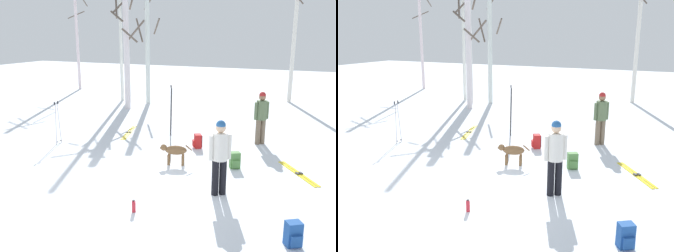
% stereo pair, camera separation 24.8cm
% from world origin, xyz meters
% --- Properties ---
extents(ground_plane, '(60.00, 60.00, 0.00)m').
position_xyz_m(ground_plane, '(0.00, 0.00, 0.00)').
color(ground_plane, white).
extents(person_0, '(0.43, 0.36, 1.72)m').
position_xyz_m(person_0, '(1.90, 0.55, 0.98)').
color(person_0, black).
rests_on(person_0, ground_plane).
extents(person_1, '(0.41, 0.38, 1.72)m').
position_xyz_m(person_1, '(2.04, 4.82, 0.98)').
color(person_1, '#72604C').
rests_on(person_1, ground_plane).
extents(dog, '(0.87, 0.39, 0.57)m').
position_xyz_m(dog, '(0.24, 1.93, 0.39)').
color(dog, brown).
rests_on(dog, ground_plane).
extents(ski_pair_planted_1, '(0.17, 0.20, 1.81)m').
position_xyz_m(ski_pair_planted_1, '(-0.99, 4.53, 0.90)').
color(ski_pair_planted_1, black).
rests_on(ski_pair_planted_1, ground_plane).
extents(ski_pair_lying_0, '(0.74, 1.91, 0.05)m').
position_xyz_m(ski_pair_lying_0, '(-2.56, 4.31, 0.01)').
color(ski_pair_lying_0, yellow).
rests_on(ski_pair_lying_0, ground_plane).
extents(ski_pair_lying_1, '(1.16, 1.56, 0.05)m').
position_xyz_m(ski_pair_lying_1, '(3.43, 2.58, 0.01)').
color(ski_pair_lying_1, yellow).
rests_on(ski_pair_lying_1, ground_plane).
extents(ski_poles_0, '(0.07, 0.26, 1.40)m').
position_xyz_m(ski_poles_0, '(-3.99, 2.20, 0.75)').
color(ski_poles_0, '#B2B2BC').
rests_on(ski_poles_0, ground_plane).
extents(backpack_0, '(0.34, 0.33, 0.44)m').
position_xyz_m(backpack_0, '(0.33, 3.59, 0.21)').
color(backpack_0, red).
rests_on(backpack_0, ground_plane).
extents(backpack_1, '(0.33, 0.34, 0.44)m').
position_xyz_m(backpack_1, '(1.83, 2.32, 0.21)').
color(backpack_1, '#4C7F3F').
rests_on(backpack_1, ground_plane).
extents(backpack_2, '(0.33, 0.34, 0.44)m').
position_xyz_m(backpack_2, '(3.64, -0.92, 0.21)').
color(backpack_2, '#1E4C99').
rests_on(backpack_2, ground_plane).
extents(water_bottle_0, '(0.06, 0.06, 0.22)m').
position_xyz_m(water_bottle_0, '(0.98, 4.26, 0.10)').
color(water_bottle_0, '#1E72BF').
rests_on(water_bottle_0, ground_plane).
extents(water_bottle_1, '(0.08, 0.08, 0.26)m').
position_xyz_m(water_bottle_1, '(0.57, -0.96, 0.13)').
color(water_bottle_1, red).
rests_on(water_bottle_1, ground_plane).
extents(birch_tree_0, '(1.78, 1.79, 7.37)m').
position_xyz_m(birch_tree_0, '(-10.69, 12.22, 3.87)').
color(birch_tree_0, silver).
rests_on(birch_tree_0, ground_plane).
extents(birch_tree_1, '(1.28, 1.32, 7.98)m').
position_xyz_m(birch_tree_1, '(-6.11, 9.82, 4.12)').
color(birch_tree_1, silver).
rests_on(birch_tree_1, ground_plane).
extents(birch_tree_2, '(1.17, 1.16, 5.80)m').
position_xyz_m(birch_tree_2, '(-5.48, 9.30, 3.04)').
color(birch_tree_2, silver).
rests_on(birch_tree_2, ground_plane).
extents(birch_tree_3, '(1.40, 1.40, 5.33)m').
position_xyz_m(birch_tree_3, '(-4.76, 8.06, 2.79)').
color(birch_tree_3, silver).
rests_on(birch_tree_3, ground_plane).
extents(birch_tree_4, '(1.34, 1.34, 5.60)m').
position_xyz_m(birch_tree_4, '(-4.47, 9.62, 2.89)').
color(birch_tree_4, silver).
rests_on(birch_tree_4, ground_plane).
extents(birch_tree_5, '(1.17, 1.54, 7.52)m').
position_xyz_m(birch_tree_5, '(2.08, 12.92, 3.69)').
color(birch_tree_5, silver).
rests_on(birch_tree_5, ground_plane).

